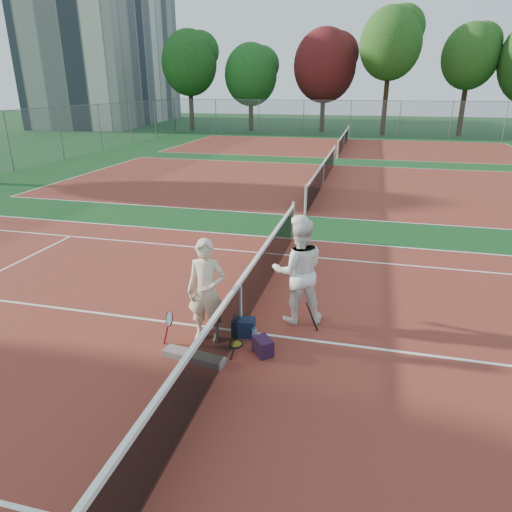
# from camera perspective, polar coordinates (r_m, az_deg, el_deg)

# --- Properties ---
(ground) EXTENTS (130.00, 130.00, 0.00)m
(ground) POSITION_cam_1_polar(r_m,az_deg,el_deg) (8.38, -1.92, -9.42)
(ground) COLOR #113E18
(ground) RESTS_ON ground
(court_main) EXTENTS (23.77, 10.97, 0.01)m
(court_main) POSITION_cam_1_polar(r_m,az_deg,el_deg) (8.38, -1.93, -9.40)
(court_main) COLOR maroon
(court_main) RESTS_ON ground
(court_far_a) EXTENTS (23.77, 10.97, 0.01)m
(court_far_a) POSITION_cam_1_polar(r_m,az_deg,el_deg) (20.99, 8.35, 8.85)
(court_far_a) COLOR maroon
(court_far_a) RESTS_ON ground
(court_far_b) EXTENTS (23.77, 10.97, 0.01)m
(court_far_b) POSITION_cam_1_polar(r_m,az_deg,el_deg) (34.28, 10.88, 13.20)
(court_far_b) COLOR maroon
(court_far_b) RESTS_ON ground
(net_main) EXTENTS (0.10, 10.98, 1.02)m
(net_main) POSITION_cam_1_polar(r_m,az_deg,el_deg) (8.14, -1.97, -6.31)
(net_main) COLOR black
(net_main) RESTS_ON ground
(net_far_a) EXTENTS (0.10, 10.98, 1.02)m
(net_far_a) POSITION_cam_1_polar(r_m,az_deg,el_deg) (20.89, 8.42, 10.21)
(net_far_a) COLOR black
(net_far_a) RESTS_ON ground
(net_far_b) EXTENTS (0.10, 10.98, 1.02)m
(net_far_b) POSITION_cam_1_polar(r_m,az_deg,el_deg) (34.23, 10.94, 14.04)
(net_far_b) COLOR black
(net_far_b) RESTS_ON ground
(fence_back) EXTENTS (32.00, 0.06, 3.00)m
(fence_back) POSITION_cam_1_polar(r_m,az_deg,el_deg) (41.10, 11.71, 16.41)
(fence_back) COLOR slate
(fence_back) RESTS_ON ground
(apartment_block) EXTENTS (12.96, 23.18, 15.00)m
(apartment_block) POSITION_cam_1_polar(r_m,az_deg,el_deg) (59.25, -17.83, 22.88)
(apartment_block) COLOR beige
(apartment_block) RESTS_ON ground
(player_a) EXTENTS (0.70, 0.49, 1.83)m
(player_a) POSITION_cam_1_polar(r_m,az_deg,el_deg) (7.79, -6.21, -4.40)
(player_a) COLOR beige
(player_a) RESTS_ON ground
(player_b) EXTENTS (1.15, 1.02, 1.99)m
(player_b) POSITION_cam_1_polar(r_m,az_deg,el_deg) (8.38, 5.33, -1.91)
(player_b) COLOR white
(player_b) RESTS_ON ground
(racket_red) EXTENTS (0.33, 0.32, 0.59)m
(racket_red) POSITION_cam_1_polar(r_m,az_deg,el_deg) (8.07, -10.72, -8.68)
(racket_red) COLOR maroon
(racket_red) RESTS_ON ground
(racket_black_held) EXTENTS (0.33, 0.34, 0.57)m
(racket_black_held) POSITION_cam_1_polar(r_m,az_deg,el_deg) (8.30, 6.60, -7.63)
(racket_black_held) COLOR black
(racket_black_held) RESTS_ON ground
(racket_spare) EXTENTS (0.33, 0.63, 0.03)m
(racket_spare) POSITION_cam_1_polar(r_m,az_deg,el_deg) (7.99, -2.55, -10.93)
(racket_spare) COLOR black
(racket_spare) RESTS_ON ground
(sports_bag_navy) EXTENTS (0.43, 0.33, 0.32)m
(sports_bag_navy) POSITION_cam_1_polar(r_m,az_deg,el_deg) (8.19, -1.58, -8.90)
(sports_bag_navy) COLOR #101A32
(sports_bag_navy) RESTS_ON ground
(sports_bag_purple) EXTENTS (0.41, 0.43, 0.29)m
(sports_bag_purple) POSITION_cam_1_polar(r_m,az_deg,el_deg) (7.67, 0.87, -11.25)
(sports_bag_purple) COLOR black
(sports_bag_purple) RESTS_ON ground
(net_cover_canvas) EXTENTS (1.09, 0.40, 0.11)m
(net_cover_canvas) POSITION_cam_1_polar(r_m,az_deg,el_deg) (7.64, -7.76, -12.38)
(net_cover_canvas) COLOR slate
(net_cover_canvas) RESTS_ON ground
(water_bottle) EXTENTS (0.09, 0.09, 0.30)m
(water_bottle) POSITION_cam_1_polar(r_m,az_deg,el_deg) (7.91, -0.18, -10.11)
(water_bottle) COLOR #C9E1FF
(water_bottle) RESTS_ON ground
(tree_back_0) EXTENTS (5.20, 5.20, 9.15)m
(tree_back_0) POSITION_cam_1_polar(r_m,az_deg,el_deg) (47.20, -8.34, 22.74)
(tree_back_0) COLOR #382314
(tree_back_0) RESTS_ON ground
(tree_back_1) EXTENTS (4.95, 4.95, 7.96)m
(tree_back_1) POSITION_cam_1_polar(r_m,az_deg,el_deg) (46.34, -0.65, 21.69)
(tree_back_1) COLOR #382314
(tree_back_1) RESTS_ON ground
(tree_back_maroon) EXTENTS (5.72, 5.72, 9.17)m
(tree_back_maroon) POSITION_cam_1_polar(r_m,az_deg,el_deg) (45.82, 8.58, 22.46)
(tree_back_maroon) COLOR #382314
(tree_back_maroon) RESTS_ON ground
(tree_back_3) EXTENTS (5.16, 5.16, 10.45)m
(tree_back_3) POSITION_cam_1_polar(r_m,az_deg,el_deg) (43.85, 16.47, 24.07)
(tree_back_3) COLOR #382314
(tree_back_3) RESTS_ON ground
(tree_back_4) EXTENTS (4.65, 4.65, 9.13)m
(tree_back_4) POSITION_cam_1_polar(r_m,az_deg,el_deg) (45.42, 25.19, 21.60)
(tree_back_4) COLOR #382314
(tree_back_4) RESTS_ON ground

